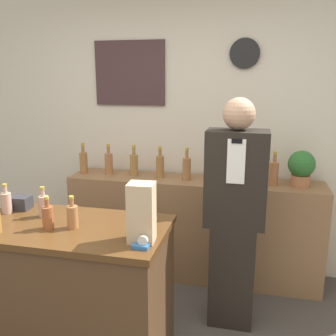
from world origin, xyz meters
TOP-DOWN VIEW (x-y plane):
  - back_wall at (-0.00, 2.00)m, footprint 5.20×0.09m
  - back_shelf at (0.17, 1.73)m, footprint 2.29×0.41m
  - display_counter at (-0.42, 0.50)m, footprint 1.24×0.67m
  - shopkeeper at (0.57, 1.11)m, footprint 0.43×0.27m
  - potted_plant at (1.08, 1.74)m, footprint 0.22×0.22m
  - paper_bag at (0.09, 0.39)m, footprint 0.15×0.14m
  - tape_dispenser at (0.12, 0.30)m, footprint 0.09×0.06m
  - gift_box at (-0.89, 0.70)m, footprint 0.15×0.11m
  - counter_bottle_0 at (-0.93, 0.61)m, footprint 0.07×0.07m
  - counter_bottle_2 at (-0.65, 0.61)m, footprint 0.07×0.07m
  - counter_bottle_3 at (-0.51, 0.43)m, footprint 0.07×0.07m
  - counter_bottle_4 at (-0.37, 0.47)m, footprint 0.07×0.07m
  - shelf_bottle_0 at (-0.90, 1.73)m, footprint 0.08×0.08m
  - shelf_bottle_1 at (-0.65, 1.74)m, footprint 0.08×0.08m
  - shelf_bottle_2 at (-0.40, 1.74)m, footprint 0.08×0.08m
  - shelf_bottle_3 at (-0.14, 1.74)m, footprint 0.08×0.08m
  - shelf_bottle_4 at (0.11, 1.72)m, footprint 0.08×0.08m
  - shelf_bottle_5 at (0.36, 1.72)m, footprint 0.08×0.08m
  - shelf_bottle_6 at (0.61, 1.74)m, footprint 0.08×0.08m
  - shelf_bottle_7 at (0.86, 1.72)m, footprint 0.08×0.08m

SIDE VIEW (x-z plane):
  - display_counter at x=-0.42m, z-range 0.00..0.94m
  - back_shelf at x=0.17m, z-range 0.00..0.94m
  - shopkeeper at x=0.57m, z-range 0.00..1.70m
  - tape_dispenser at x=0.12m, z-range 0.92..0.99m
  - gift_box at x=-0.89m, z-range 0.94..1.03m
  - counter_bottle_0 at x=-0.93m, z-range 0.91..1.12m
  - counter_bottle_2 at x=-0.65m, z-range 0.91..1.12m
  - counter_bottle_3 at x=-0.51m, z-range 0.91..1.12m
  - counter_bottle_4 at x=-0.37m, z-range 0.91..1.12m
  - shelf_bottle_0 at x=-0.90m, z-range 0.90..1.19m
  - shelf_bottle_1 at x=-0.65m, z-range 0.90..1.19m
  - shelf_bottle_2 at x=-0.40m, z-range 0.90..1.19m
  - shelf_bottle_3 at x=-0.14m, z-range 0.90..1.19m
  - shelf_bottle_4 at x=0.11m, z-range 0.90..1.19m
  - shelf_bottle_5 at x=0.36m, z-range 0.90..1.19m
  - shelf_bottle_6 at x=0.61m, z-range 0.90..1.19m
  - shelf_bottle_7 at x=0.86m, z-range 0.90..1.19m
  - potted_plant at x=1.08m, z-range 0.95..1.26m
  - paper_bag at x=0.09m, z-range 0.94..1.27m
  - back_wall at x=0.00m, z-range 0.01..2.71m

